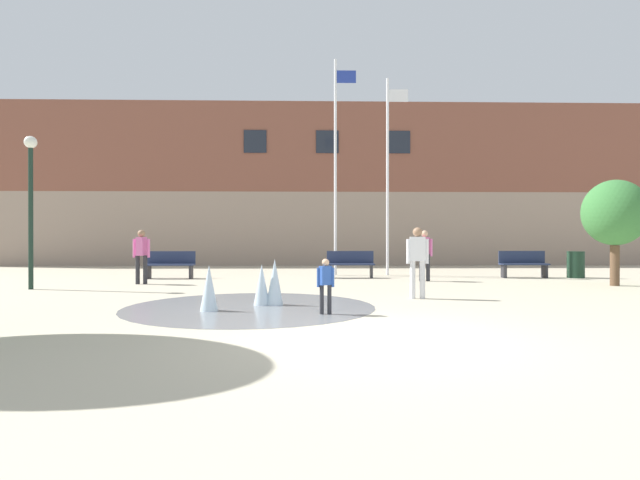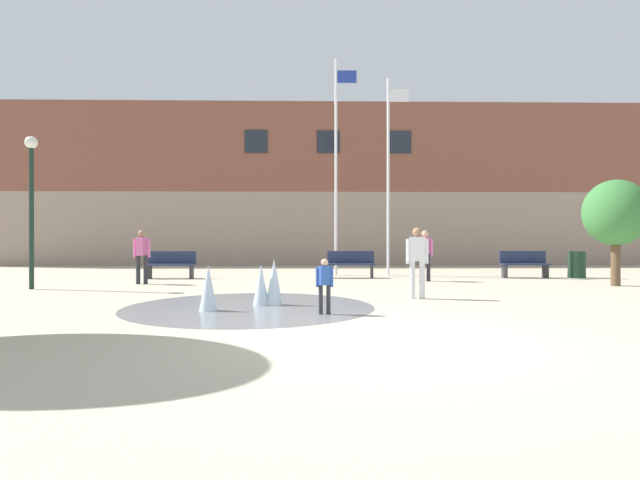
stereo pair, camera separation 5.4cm
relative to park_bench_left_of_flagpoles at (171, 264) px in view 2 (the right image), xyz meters
name	(u,v)px [view 2 (the right image)]	position (x,y,z in m)	size (l,w,h in m)	color
ground_plane	(376,338)	(5.54, -10.02, -0.48)	(100.00, 100.00, 0.00)	#BCB299
library_building	(326,190)	(5.54, 10.50, 3.53)	(36.00, 6.05, 8.02)	gray
splash_fountain	(250,293)	(3.47, -6.96, -0.21)	(4.89, 4.89, 0.93)	gray
park_bench_left_of_flagpoles	(171,264)	(0.00, 0.00, 0.00)	(1.60, 0.44, 0.91)	#28282D
park_bench_under_left_flagpole	(351,264)	(6.04, 0.13, 0.00)	(1.60, 0.44, 0.91)	#28282D
park_bench_far_right	(524,264)	(11.95, 0.08, 0.00)	(1.60, 0.44, 0.91)	#28282D
teen_by_trashcan	(142,252)	(-0.29, -2.02, 0.45)	(0.50, 0.36, 1.59)	#28282D
adult_in_red	(417,257)	(7.04, -5.70, 0.45)	(0.50, 0.26, 1.59)	silver
adult_watching	(425,251)	(8.25, -1.21, 0.45)	(0.50, 0.39, 1.59)	#28282D
child_running	(325,282)	(4.90, -7.94, 0.10)	(0.31, 0.21, 0.99)	#28282D
flagpole_left	(337,161)	(5.62, 1.33, 3.68)	(0.80, 0.10, 7.84)	silver
flagpole_right	(389,170)	(7.52, 1.33, 3.34)	(0.80, 0.10, 7.17)	silver
lamp_post_left_lane	(31,190)	(-2.71, -3.44, 2.15)	(0.32, 0.32, 4.04)	#192D23
trash_can	(577,265)	(13.69, -0.05, -0.03)	(0.56, 0.56, 0.90)	#193323
street_tree_near_building	(616,213)	(13.29, -2.84, 1.58)	(1.75, 1.75, 3.00)	brown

